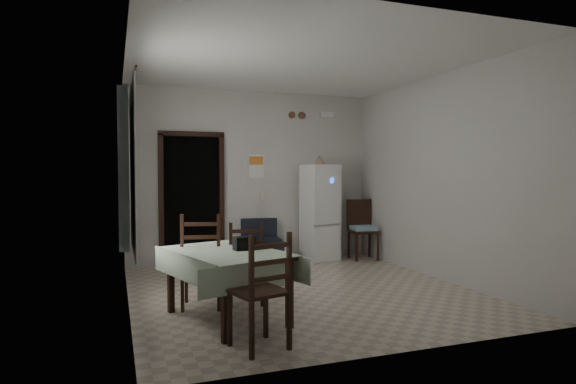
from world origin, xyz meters
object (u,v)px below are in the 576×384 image
Objects in this scene: corner_chair at (363,230)px; dining_chair_far_left at (202,260)px; dining_chair_near_head at (259,290)px; navy_seat at (263,242)px; dining_table at (227,285)px; dining_chair_far_right at (245,262)px; fridge at (320,212)px.

dining_chair_far_left reaches higher than corner_chair.
dining_chair_far_left reaches higher than dining_chair_near_head.
navy_seat is 0.72× the size of dining_chair_near_head.
dining_chair_near_head is at bearing 113.84° from dining_chair_far_left.
dining_chair_far_right is at bearing 41.56° from dining_table.
corner_chair reaches higher than dining_chair_far_right.
navy_seat is 3.04m from dining_table.
dining_chair_far_left reaches higher than navy_seat.
dining_chair_far_right is (-2.66, -2.02, -0.04)m from corner_chair.
fridge is at bearing -135.98° from dining_chair_near_head.
dining_chair_far_left is at bearing -95.61° from dining_chair_near_head.
dining_chair_far_left is (-3.15, -2.01, 0.01)m from corner_chair.
corner_chair reaches higher than dining_table.
dining_chair_far_left is 0.50m from dining_chair_far_right.
fridge is 2.97m from dining_chair_far_right.
dining_chair_near_head reaches higher than navy_seat.
dining_table is (-2.99, -2.57, -0.16)m from corner_chair.
fridge is 1.55× the size of dining_chair_far_left.
navy_seat reaches higher than dining_table.
dining_chair_near_head is (0.25, -1.44, -0.03)m from dining_chair_far_left.
dining_chair_far_right is 1.45m from dining_chair_near_head.
corner_chair is 1.08× the size of dining_chair_far_right.
fridge is 1.72× the size of dining_chair_far_right.
dining_chair_near_head is at bearing 88.47° from dining_chair_far_right.
corner_chair is 3.34m from dining_chair_far_right.
fridge is 1.59× the size of corner_chair.
fridge is 2.25× the size of navy_seat.
navy_seat is at bearing 172.25° from fridge.
fridge is 3.30m from dining_chair_far_left.
navy_seat is at bearing -122.56° from dining_chair_near_head.
fridge is 1.13m from navy_seat.
dining_chair_far_right is (0.33, 0.55, 0.12)m from dining_table.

